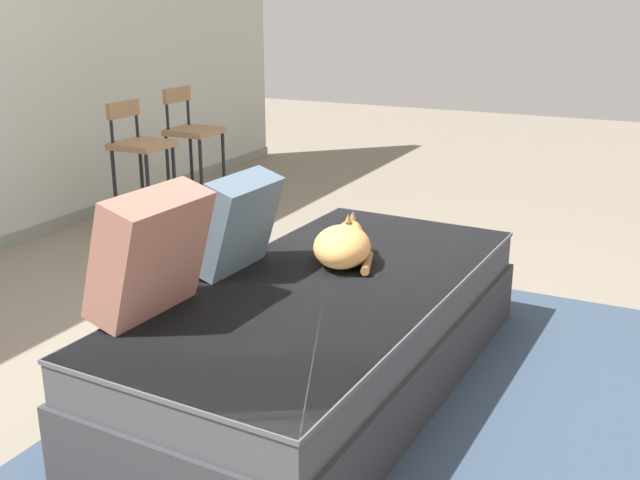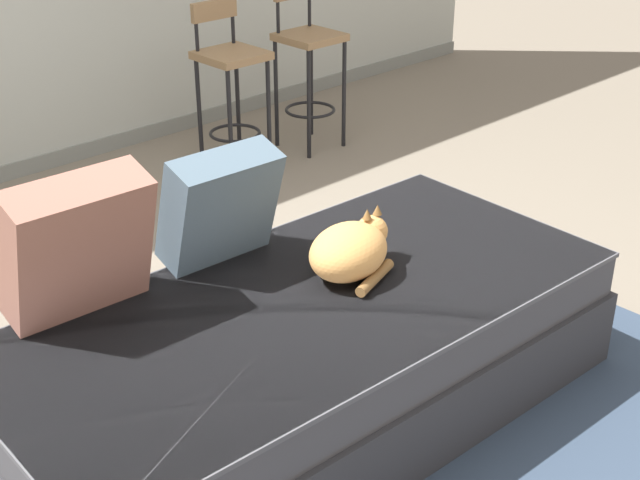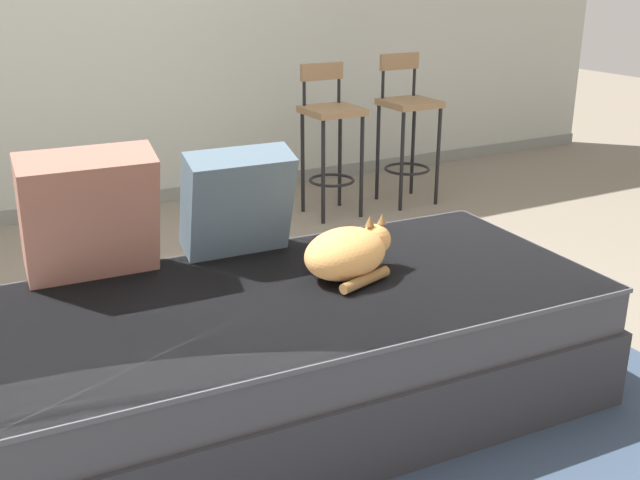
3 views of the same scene
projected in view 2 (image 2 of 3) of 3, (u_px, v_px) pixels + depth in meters
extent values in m
plane|color=slate|center=(234.00, 363.00, 3.28)|extent=(16.00, 16.00, 0.00)
cube|color=#334256|center=(373.00, 454.00, 2.83)|extent=(2.78, 2.08, 0.01)
cube|color=#353539|center=(308.00, 378.00, 2.96)|extent=(2.12, 1.07, 0.28)
cube|color=#47474C|center=(308.00, 321.00, 2.86)|extent=(2.08, 1.03, 0.17)
cube|color=#525257|center=(308.00, 301.00, 2.82)|extent=(2.09, 1.04, 0.02)
cube|color=#936051|center=(76.00, 246.00, 2.64)|extent=(0.45, 0.29, 0.46)
cube|color=#4C6070|center=(220.00, 206.00, 2.96)|extent=(0.39, 0.26, 0.41)
ellipsoid|color=tan|center=(348.00, 251.00, 2.93)|extent=(0.38, 0.33, 0.17)
sphere|color=tan|center=(372.00, 231.00, 3.01)|extent=(0.11, 0.11, 0.11)
cone|color=brown|center=(367.00, 214.00, 2.97)|extent=(0.03, 0.03, 0.04)
cone|color=brown|center=(377.00, 209.00, 3.00)|extent=(0.03, 0.03, 0.04)
cylinder|color=brown|center=(375.00, 278.00, 2.89)|extent=(0.22, 0.10, 0.04)
cylinder|color=black|center=(230.00, 128.00, 4.63)|extent=(0.02, 0.02, 0.63)
cylinder|color=black|center=(269.00, 117.00, 4.79)|extent=(0.02, 0.02, 0.63)
cylinder|color=black|center=(200.00, 116.00, 4.80)|extent=(0.02, 0.02, 0.63)
cylinder|color=black|center=(238.00, 105.00, 4.97)|extent=(0.02, 0.02, 0.63)
torus|color=black|center=(235.00, 133.00, 4.84)|extent=(0.28, 0.28, 0.02)
cube|color=olive|center=(231.00, 55.00, 4.65)|extent=(0.32, 0.32, 0.04)
cylinder|color=black|center=(197.00, 36.00, 4.61)|extent=(0.02, 0.02, 0.23)
cylinder|color=black|center=(233.00, 29.00, 4.76)|extent=(0.02, 0.02, 0.23)
cube|color=olive|center=(214.00, 10.00, 4.63)|extent=(0.28, 0.03, 0.10)
cylinder|color=black|center=(309.00, 105.00, 4.97)|extent=(0.02, 0.02, 0.63)
cylinder|color=black|center=(344.00, 95.00, 5.14)|extent=(0.02, 0.02, 0.63)
cylinder|color=black|center=(276.00, 94.00, 5.15)|extent=(0.02, 0.02, 0.63)
cylinder|color=black|center=(311.00, 84.00, 5.32)|extent=(0.02, 0.02, 0.63)
torus|color=black|center=(310.00, 110.00, 5.19)|extent=(0.30, 0.30, 0.02)
cube|color=olive|center=(310.00, 37.00, 4.99)|extent=(0.32, 0.32, 0.04)
cylinder|color=black|center=(278.00, 17.00, 4.95)|extent=(0.02, 0.02, 0.26)
cylinder|color=black|center=(309.00, 10.00, 5.10)|extent=(0.02, 0.02, 0.26)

